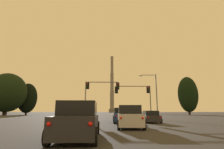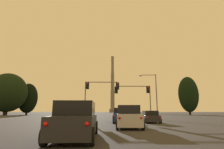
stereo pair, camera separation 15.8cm
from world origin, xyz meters
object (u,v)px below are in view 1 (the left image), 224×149
(suv_left_lane_third, at_px, (78,121))
(smokestack, at_px, (112,90))
(traffic_light_overhead_left, at_px, (97,90))
(street_lamp, at_px, (154,91))
(pickup_truck_center_lane_front, at_px, (122,116))
(traffic_light_overhead_right, at_px, (138,93))
(suv_center_lane_second, at_px, (129,117))
(hatchback_right_lane_front, at_px, (150,117))

(suv_left_lane_third, height_order, smokestack, smokestack)
(traffic_light_overhead_left, distance_m, street_lamp, 10.26)
(pickup_truck_center_lane_front, height_order, smokestack, smokestack)
(traffic_light_overhead_right, distance_m, smokestack, 152.31)
(suv_left_lane_third, bearing_deg, traffic_light_overhead_right, 70.42)
(suv_left_lane_third, height_order, street_lamp, street_lamp)
(traffic_light_overhead_right, bearing_deg, suv_left_lane_third, -107.37)
(suv_center_lane_second, height_order, traffic_light_overhead_right, traffic_light_overhead_right)
(traffic_light_overhead_left, bearing_deg, suv_center_lane_second, -74.73)
(traffic_light_overhead_right, relative_size, smokestack, 0.11)
(smokestack, bearing_deg, suv_left_lane_third, -91.35)
(suv_left_lane_third, relative_size, street_lamp, 0.62)
(pickup_truck_center_lane_front, distance_m, street_lamp, 11.53)
(hatchback_right_lane_front, distance_m, suv_left_lane_third, 14.28)
(pickup_truck_center_lane_front, xyz_separation_m, smokestack, (0.92, 158.88, 22.48))
(pickup_truck_center_lane_front, xyz_separation_m, traffic_light_overhead_left, (-3.72, 6.92, 4.07))
(traffic_light_overhead_left, xyz_separation_m, traffic_light_overhead_right, (7.16, 0.84, -0.42))
(street_lamp, bearing_deg, traffic_light_overhead_left, -170.41)
(suv_center_lane_second, relative_size, street_lamp, 0.62)
(hatchback_right_lane_front, distance_m, smokestack, 161.14)
(pickup_truck_center_lane_front, relative_size, suv_center_lane_second, 1.11)
(street_lamp, relative_size, smokestack, 0.13)
(hatchback_right_lane_front, xyz_separation_m, traffic_light_overhead_right, (-0.03, 8.40, 3.79))
(hatchback_right_lane_front, bearing_deg, suv_center_lane_second, -117.31)
(hatchback_right_lane_front, relative_size, street_lamp, 0.51)
(traffic_light_overhead_left, relative_size, street_lamp, 0.79)
(suv_center_lane_second, xyz_separation_m, suv_left_lane_third, (-3.30, -6.02, 0.00))
(suv_left_lane_third, bearing_deg, suv_center_lane_second, 59.03)
(pickup_truck_center_lane_front, distance_m, traffic_light_overhead_right, 9.24)
(smokestack, bearing_deg, street_lamp, -87.91)
(pickup_truck_center_lane_front, height_order, hatchback_right_lane_front, pickup_truck_center_lane_front)
(suv_center_lane_second, relative_size, smokestack, 0.08)
(traffic_light_overhead_right, bearing_deg, hatchback_right_lane_front, -89.82)
(suv_left_lane_third, bearing_deg, smokestack, 86.44)
(suv_left_lane_third, distance_m, street_lamp, 24.26)
(traffic_light_overhead_right, xyz_separation_m, street_lamp, (2.96, 0.87, 0.51))
(pickup_truck_center_lane_front, relative_size, traffic_light_overhead_right, 0.87)
(suv_left_lane_third, relative_size, smokestack, 0.08)
(pickup_truck_center_lane_front, bearing_deg, suv_left_lane_third, -102.66)
(hatchback_right_lane_front, height_order, suv_left_lane_third, suv_left_lane_third)
(suv_left_lane_third, bearing_deg, street_lamp, 64.27)
(pickup_truck_center_lane_front, xyz_separation_m, suv_center_lane_second, (0.16, -7.28, 0.09))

